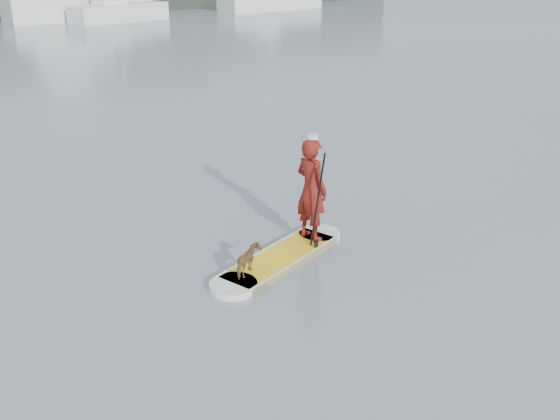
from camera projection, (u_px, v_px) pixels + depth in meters
paddleboard at (280, 259)px, 11.11m from camera, size 3.19×1.52×0.12m
paddler at (311, 190)px, 11.40m from camera, size 0.54×0.75×1.94m
white_cap at (312, 137)px, 11.01m from camera, size 0.22×0.22×0.07m
dog at (249, 261)px, 10.37m from camera, size 0.64×0.54×0.50m
paddle at (317, 213)px, 11.15m from camera, size 0.12×0.30×2.00m
sailboat_e at (119, 11)px, 47.65m from camera, size 7.87×3.90×10.92m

